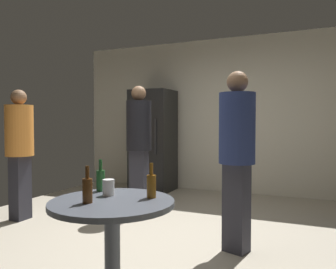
# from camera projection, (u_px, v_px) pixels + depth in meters

# --- Properties ---
(ground_plane) EXTENTS (5.20, 5.20, 0.10)m
(ground_plane) POSITION_uv_depth(u_px,v_px,m) (155.00, 240.00, 3.66)
(ground_plane) COLOR #B2A893
(wall_back) EXTENTS (5.32, 0.06, 2.70)m
(wall_back) POSITION_uv_depth(u_px,v_px,m) (219.00, 115.00, 6.02)
(wall_back) COLOR silver
(wall_back) RESTS_ON ground_plane
(refrigerator) EXTENTS (0.70, 0.68, 1.80)m
(refrigerator) POSITION_uv_depth(u_px,v_px,m) (153.00, 140.00, 6.08)
(refrigerator) COLOR black
(refrigerator) RESTS_ON ground_plane
(foreground_table) EXTENTS (0.80, 0.80, 0.73)m
(foreground_table) POSITION_uv_depth(u_px,v_px,m) (112.00, 217.00, 2.16)
(foreground_table) COLOR #4C515B
(foreground_table) RESTS_ON ground_plane
(beer_bottle_amber) EXTENTS (0.06, 0.06, 0.23)m
(beer_bottle_amber) POSITION_uv_depth(u_px,v_px,m) (151.00, 185.00, 2.23)
(beer_bottle_amber) COLOR #8C5919
(beer_bottle_amber) RESTS_ON foreground_table
(beer_bottle_brown) EXTENTS (0.06, 0.06, 0.23)m
(beer_bottle_brown) POSITION_uv_depth(u_px,v_px,m) (87.00, 189.00, 2.09)
(beer_bottle_brown) COLOR #593314
(beer_bottle_brown) RESTS_ON foreground_table
(beer_bottle_green) EXTENTS (0.06, 0.06, 0.23)m
(beer_bottle_green) POSITION_uv_depth(u_px,v_px,m) (101.00, 179.00, 2.45)
(beer_bottle_green) COLOR #26662D
(beer_bottle_green) RESTS_ON foreground_table
(plastic_cup_white) EXTENTS (0.08, 0.08, 0.11)m
(plastic_cup_white) POSITION_uv_depth(u_px,v_px,m) (108.00, 187.00, 2.30)
(plastic_cup_white) COLOR white
(plastic_cup_white) RESTS_ON foreground_table
(person_in_black_shirt) EXTENTS (0.36, 0.36, 1.72)m
(person_in_black_shirt) POSITION_uv_depth(u_px,v_px,m) (139.00, 138.00, 4.60)
(person_in_black_shirt) COLOR #2D2D38
(person_in_black_shirt) RESTS_ON ground_plane
(person_in_orange_shirt) EXTENTS (0.34, 0.34, 1.64)m
(person_in_orange_shirt) POSITION_uv_depth(u_px,v_px,m) (19.00, 144.00, 4.25)
(person_in_orange_shirt) COLOR #2D2D38
(person_in_orange_shirt) RESTS_ON ground_plane
(person_in_navy_shirt) EXTENTS (0.43, 0.43, 1.71)m
(person_in_navy_shirt) POSITION_uv_depth(u_px,v_px,m) (237.00, 147.00, 3.19)
(person_in_navy_shirt) COLOR #2D2D38
(person_in_navy_shirt) RESTS_ON ground_plane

